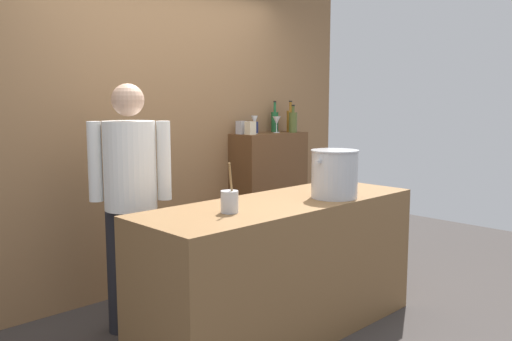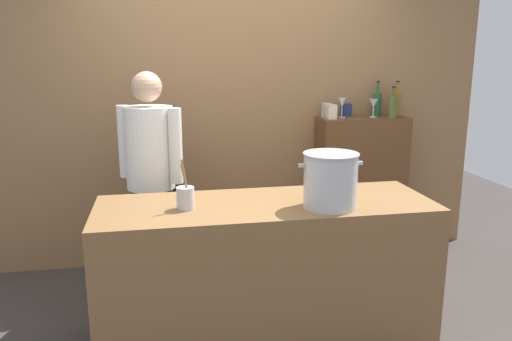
# 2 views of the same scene
# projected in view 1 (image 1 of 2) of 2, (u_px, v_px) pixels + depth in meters

# --- Properties ---
(ground_plane) EXTENTS (8.00, 8.00, 0.00)m
(ground_plane) POSITION_uv_depth(u_px,v_px,m) (281.00, 332.00, 3.57)
(ground_plane) COLOR #383330
(brick_back_panel) EXTENTS (4.40, 0.10, 3.00)m
(brick_back_panel) POSITION_uv_depth(u_px,v_px,m) (158.00, 107.00, 4.37)
(brick_back_panel) COLOR olive
(brick_back_panel) RESTS_ON ground_plane
(prep_counter) EXTENTS (2.03, 0.70, 0.90)m
(prep_counter) POSITION_uv_depth(u_px,v_px,m) (281.00, 268.00, 3.51)
(prep_counter) COLOR brown
(prep_counter) RESTS_ON ground_plane
(bar_cabinet) EXTENTS (0.76, 0.32, 1.25)m
(bar_cabinet) POSITION_uv_depth(u_px,v_px,m) (269.00, 198.00, 5.09)
(bar_cabinet) COLOR brown
(bar_cabinet) RESTS_ON ground_plane
(chef) EXTENTS (0.46, 0.42, 1.66)m
(chef) POSITION_uv_depth(u_px,v_px,m) (131.00, 190.00, 3.48)
(chef) COLOR black
(chef) RESTS_ON ground_plane
(stockpot_large) EXTENTS (0.38, 0.32, 0.32)m
(stockpot_large) POSITION_uv_depth(u_px,v_px,m) (334.00, 174.00, 3.55)
(stockpot_large) COLOR #B7BABF
(stockpot_large) RESTS_ON prep_counter
(utensil_crock) EXTENTS (0.10, 0.10, 0.30)m
(utensil_crock) POSITION_uv_depth(u_px,v_px,m) (230.00, 201.00, 3.08)
(utensil_crock) COLOR #B7BABF
(utensil_crock) RESTS_ON prep_counter
(wine_bottle_green) EXTENTS (0.07, 0.07, 0.30)m
(wine_bottle_green) POSITION_uv_depth(u_px,v_px,m) (275.00, 121.00, 5.16)
(wine_bottle_green) COLOR #1E592D
(wine_bottle_green) RESTS_ON bar_cabinet
(wine_bottle_amber) EXTENTS (0.08, 0.08, 0.30)m
(wine_bottle_amber) POSITION_uv_depth(u_px,v_px,m) (290.00, 120.00, 5.20)
(wine_bottle_amber) COLOR #8C5919
(wine_bottle_amber) RESTS_ON bar_cabinet
(wine_bottle_olive) EXTENTS (0.08, 0.08, 0.26)m
(wine_bottle_olive) POSITION_uv_depth(u_px,v_px,m) (293.00, 122.00, 5.07)
(wine_bottle_olive) COLOR #475123
(wine_bottle_olive) RESTS_ON bar_cabinet
(wine_glass_tall) EXTENTS (0.06, 0.06, 0.17)m
(wine_glass_tall) POSITION_uv_depth(u_px,v_px,m) (254.00, 121.00, 4.86)
(wine_glass_tall) COLOR silver
(wine_glass_tall) RESTS_ON bar_cabinet
(wine_glass_wide) EXTENTS (0.08, 0.08, 0.16)m
(wine_glass_wide) POSITION_uv_depth(u_px,v_px,m) (277.00, 121.00, 5.03)
(wine_glass_wide) COLOR silver
(wine_glass_wide) RESTS_ON bar_cabinet
(spice_tin_cream) EXTENTS (0.07, 0.07, 0.12)m
(spice_tin_cream) POSITION_uv_depth(u_px,v_px,m) (250.00, 128.00, 4.75)
(spice_tin_cream) COLOR beige
(spice_tin_cream) RESTS_ON bar_cabinet
(spice_tin_silver) EXTENTS (0.07, 0.07, 0.12)m
(spice_tin_silver) POSITION_uv_depth(u_px,v_px,m) (241.00, 128.00, 4.83)
(spice_tin_silver) COLOR #B2B2B7
(spice_tin_silver) RESTS_ON bar_cabinet
(spice_tin_navy) EXTENTS (0.07, 0.07, 0.11)m
(spice_tin_navy) POSITION_uv_depth(u_px,v_px,m) (253.00, 127.00, 5.00)
(spice_tin_navy) COLOR navy
(spice_tin_navy) RESTS_ON bar_cabinet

